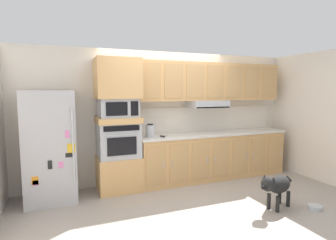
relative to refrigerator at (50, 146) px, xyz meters
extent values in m
plane|color=#9E9389|center=(2.07, -0.68, -0.88)|extent=(9.60, 9.60, 0.00)
cube|color=beige|center=(2.07, 0.43, 0.37)|extent=(6.20, 0.12, 2.50)
cube|color=silver|center=(4.87, -0.68, 0.37)|extent=(0.12, 7.10, 2.50)
cube|color=#ADADB2|center=(0.00, 0.00, 0.00)|extent=(0.76, 0.70, 1.76)
cylinder|color=silver|center=(0.33, -0.37, 0.10)|extent=(0.02, 0.02, 1.10)
cube|color=gold|center=(0.30, -0.35, 0.02)|extent=(0.11, 0.01, 0.14)
cube|color=orange|center=(-0.21, -0.35, -0.42)|extent=(0.09, 0.01, 0.12)
cube|color=black|center=(0.27, -0.35, -0.09)|extent=(0.11, 0.01, 0.07)
cube|color=pink|center=(0.15, -0.35, -0.22)|extent=(0.07, 0.01, 0.09)
cube|color=black|center=(0.00, -0.35, -0.21)|extent=(0.06, 0.01, 0.13)
cube|color=pink|center=(-0.20, -0.35, -0.46)|extent=(0.08, 0.01, 0.08)
cube|color=pink|center=(0.25, -0.35, 0.23)|extent=(0.06, 0.01, 0.11)
cube|color=tan|center=(1.10, 0.07, -0.58)|extent=(0.74, 0.62, 0.60)
cube|color=#A8AAAF|center=(1.10, 0.07, 0.02)|extent=(0.70, 0.58, 0.60)
cube|color=black|center=(1.10, -0.23, -0.04)|extent=(0.49, 0.01, 0.30)
cube|color=black|center=(1.10, -0.23, 0.26)|extent=(0.60, 0.01, 0.09)
cylinder|color=#A8AAAF|center=(1.10, -0.25, 0.15)|extent=(0.56, 0.02, 0.02)
cube|color=tan|center=(1.10, 0.07, 0.37)|extent=(0.74, 0.62, 0.10)
cube|color=#A8AAAF|center=(1.10, 0.07, 0.58)|extent=(0.64, 0.53, 0.32)
cube|color=black|center=(1.03, -0.20, 0.58)|extent=(0.35, 0.01, 0.22)
cube|color=black|center=(1.33, -0.20, 0.58)|extent=(0.13, 0.01, 0.24)
cube|color=tan|center=(1.10, 0.07, 1.08)|extent=(0.74, 0.62, 0.68)
cube|color=tan|center=(3.01, 0.07, -0.44)|extent=(3.08, 0.60, 0.88)
cube|color=tan|center=(1.69, -0.24, -0.42)|extent=(0.37, 0.01, 0.70)
cylinder|color=#BCBCC1|center=(1.83, -0.25, -0.42)|extent=(0.01, 0.01, 0.12)
cube|color=tan|center=(2.13, -0.24, -0.42)|extent=(0.37, 0.01, 0.70)
cylinder|color=#BCBCC1|center=(2.00, -0.25, -0.42)|extent=(0.01, 0.01, 0.12)
cube|color=tan|center=(2.57, -0.24, -0.42)|extent=(0.37, 0.01, 0.70)
cylinder|color=#BCBCC1|center=(2.71, -0.25, -0.42)|extent=(0.01, 0.01, 0.12)
cube|color=tan|center=(3.01, -0.24, -0.42)|extent=(0.37, 0.01, 0.70)
cylinder|color=#BCBCC1|center=(2.88, -0.25, -0.42)|extent=(0.01, 0.01, 0.12)
cube|color=tan|center=(3.45, -0.24, -0.42)|extent=(0.37, 0.01, 0.70)
cylinder|color=#BCBCC1|center=(3.59, -0.25, -0.42)|extent=(0.01, 0.01, 0.12)
cube|color=tan|center=(3.89, -0.24, -0.42)|extent=(0.37, 0.01, 0.70)
cylinder|color=#BCBCC1|center=(3.76, -0.25, -0.42)|extent=(0.01, 0.01, 0.12)
cube|color=tan|center=(4.33, -0.24, -0.42)|extent=(0.37, 0.01, 0.70)
cylinder|color=#BCBCC1|center=(4.47, -0.25, -0.42)|extent=(0.01, 0.01, 0.12)
cube|color=beige|center=(3.01, 0.07, 0.02)|extent=(3.12, 0.64, 0.04)
cube|color=silver|center=(3.01, 0.36, 0.29)|extent=(3.12, 0.02, 0.50)
cube|color=tan|center=(3.01, 0.20, 1.05)|extent=(3.08, 0.34, 0.74)
cube|color=#A8AAAF|center=(2.90, 0.13, 0.61)|extent=(0.76, 0.48, 0.14)
cube|color=black|center=(2.90, -0.09, 0.55)|extent=(0.72, 0.04, 0.02)
cube|color=tan|center=(1.69, 0.02, 1.05)|extent=(0.37, 0.01, 0.63)
cube|color=tan|center=(2.13, 0.02, 1.05)|extent=(0.37, 0.01, 0.63)
cube|color=tan|center=(2.57, 0.02, 1.05)|extent=(0.37, 0.01, 0.63)
cube|color=tan|center=(3.01, 0.02, 1.05)|extent=(0.37, 0.01, 0.63)
cube|color=tan|center=(3.45, 0.02, 1.05)|extent=(0.37, 0.01, 0.63)
cube|color=tan|center=(3.89, 0.02, 1.05)|extent=(0.37, 0.01, 0.63)
cube|color=tan|center=(4.33, 0.02, 1.05)|extent=(0.37, 0.01, 0.63)
cylinder|color=black|center=(1.88, -0.06, 0.05)|extent=(0.07, 0.10, 0.03)
cylinder|color=silver|center=(1.97, -0.01, 0.05)|extent=(0.07, 0.11, 0.01)
cylinder|color=#A8AAAF|center=(1.67, 0.02, 0.15)|extent=(0.17, 0.17, 0.22)
cylinder|color=black|center=(1.67, 0.02, 0.27)|extent=(0.10, 0.10, 0.02)
ellipsoid|color=black|center=(3.17, -1.58, -0.52)|extent=(0.50, 0.38, 0.25)
sphere|color=black|center=(2.87, -1.67, -0.45)|extent=(0.20, 0.20, 0.20)
ellipsoid|color=black|center=(2.78, -1.70, -0.47)|extent=(0.13, 0.11, 0.07)
cone|color=black|center=(2.91, -1.74, -0.36)|extent=(0.06, 0.06, 0.06)
cone|color=black|center=(2.86, -1.60, -0.36)|extent=(0.06, 0.06, 0.06)
cylinder|color=black|center=(3.44, -1.49, -0.49)|extent=(0.15, 0.08, 0.12)
cylinder|color=black|center=(3.04, -1.69, -0.76)|extent=(0.06, 0.06, 0.24)
cylinder|color=black|center=(3.00, -1.56, -0.76)|extent=(0.06, 0.06, 0.24)
cylinder|color=black|center=(3.34, -1.59, -0.76)|extent=(0.06, 0.06, 0.24)
cylinder|color=black|center=(3.30, -1.46, -0.76)|extent=(0.06, 0.06, 0.24)
cylinder|color=#B2B7BC|center=(3.63, -1.82, -0.85)|extent=(0.20, 0.20, 0.06)
cylinder|color=brown|center=(3.63, -1.82, -0.84)|extent=(0.15, 0.15, 0.03)
camera|label=1|loc=(0.14, -4.69, 0.88)|focal=29.66mm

